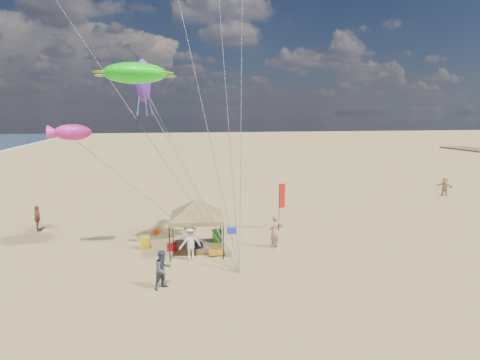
{
  "coord_description": "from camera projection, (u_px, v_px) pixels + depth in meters",
  "views": [
    {
      "loc": [
        -3.87,
        -17.0,
        7.39
      ],
      "look_at": [
        0.0,
        3.0,
        4.0
      ],
      "focal_mm": 30.1,
      "sensor_mm": 36.0,
      "label": 1
    }
  ],
  "objects": [
    {
      "name": "bag_navy",
      "position": [
        197.0,
        245.0,
        22.19
      ],
      "size": [
        0.69,
        0.54,
        0.36
      ],
      "primitive_type": "cylinder",
      "rotation": [
        0.0,
        1.57,
        0.35
      ],
      "color": "#0C1535",
      "rests_on": "ground"
    },
    {
      "name": "crate_grey",
      "position": [
        228.0,
        253.0,
        21.03
      ],
      "size": [
        0.34,
        0.3,
        0.28
      ],
      "primitive_type": "cube",
      "color": "slate",
      "rests_on": "ground"
    },
    {
      "name": "squid_kite",
      "position": [
        143.0,
        80.0,
        21.92
      ],
      "size": [
        0.94,
        0.94,
        2.27
      ],
      "primitive_type": "ellipsoid",
      "rotation": [
        0.0,
        0.0,
        -0.08
      ],
      "color": "#6522CE",
      "rests_on": "ground"
    },
    {
      "name": "person_near_a",
      "position": [
        274.0,
        232.0,
        22.18
      ],
      "size": [
        0.81,
        0.79,
        1.87
      ],
      "primitive_type": "imported",
      "rotation": [
        0.0,
        0.0,
        3.87
      ],
      "color": "tan",
      "rests_on": "ground"
    },
    {
      "name": "person_far_c",
      "position": [
        445.0,
        187.0,
        36.25
      ],
      "size": [
        1.21,
        1.62,
        1.7
      ],
      "primitive_type": "imported",
      "rotation": [
        0.0,
        0.0,
        5.22
      ],
      "color": "tan",
      "rests_on": "ground"
    },
    {
      "name": "cooler_blue",
      "position": [
        232.0,
        230.0,
        24.99
      ],
      "size": [
        0.54,
        0.38,
        0.38
      ],
      "primitive_type": "cube",
      "color": "#163FB9",
      "rests_on": "ground"
    },
    {
      "name": "person_near_b",
      "position": [
        163.0,
        270.0,
        17.04
      ],
      "size": [
        1.04,
        1.01,
        1.69
      ],
      "primitive_type": "imported",
      "rotation": [
        0.0,
        0.0,
        0.65
      ],
      "color": "#3B4650",
      "rests_on": "ground"
    },
    {
      "name": "beach_cart",
      "position": [
        217.0,
        252.0,
        21.12
      ],
      "size": [
        0.9,
        0.5,
        0.24
      ],
      "primitive_type": "cube",
      "color": "#C47F15",
      "rests_on": "ground"
    },
    {
      "name": "cooler_red",
      "position": [
        172.0,
        247.0,
        21.91
      ],
      "size": [
        0.54,
        0.38,
        0.38
      ],
      "primitive_type": "cube",
      "color": "#B1100E",
      "rests_on": "ground"
    },
    {
      "name": "canopy_tent",
      "position": [
        196.0,
        201.0,
        21.23
      ],
      "size": [
        5.42,
        5.42,
        3.35
      ],
      "color": "black",
      "rests_on": "ground"
    },
    {
      "name": "chair_yellow",
      "position": [
        145.0,
        242.0,
        22.15
      ],
      "size": [
        0.5,
        0.5,
        0.7
      ],
      "primitive_type": "cube",
      "color": "gold",
      "rests_on": "ground"
    },
    {
      "name": "turtle_kite",
      "position": [
        135.0,
        73.0,
        19.19
      ],
      "size": [
        3.15,
        2.59,
        1.0
      ],
      "primitive_type": "ellipsoid",
      "rotation": [
        0.0,
        0.0,
        0.07
      ],
      "color": "#0BFF13",
      "rests_on": "ground"
    },
    {
      "name": "person_near_c",
      "position": [
        190.0,
        242.0,
        20.41
      ],
      "size": [
        1.34,
        1.02,
        1.83
      ],
      "primitive_type": "imported",
      "rotation": [
        0.0,
        0.0,
        3.47
      ],
      "color": "silver",
      "rests_on": "ground"
    },
    {
      "name": "feather_flag",
      "position": [
        281.0,
        199.0,
        25.29
      ],
      "size": [
        0.45,
        0.19,
        3.09
      ],
      "color": "black",
      "rests_on": "ground"
    },
    {
      "name": "ground",
      "position": [
        252.0,
        277.0,
        18.4
      ],
      "size": [
        280.0,
        280.0,
        0.0
      ],
      "primitive_type": "plane",
      "color": "tan",
      "rests_on": "ground"
    },
    {
      "name": "person_far_a",
      "position": [
        37.0,
        218.0,
        25.4
      ],
      "size": [
        0.58,
        1.03,
        1.66
      ],
      "primitive_type": "imported",
      "rotation": [
        0.0,
        0.0,
        1.76
      ],
      "color": "#A0523D",
      "rests_on": "ground"
    },
    {
      "name": "fish_kite",
      "position": [
        73.0,
        132.0,
        20.01
      ],
      "size": [
        1.89,
        1.1,
        0.8
      ],
      "primitive_type": "ellipsoid",
      "rotation": [
        0.0,
        0.0,
        0.11
      ],
      "color": "#EC26A3",
      "rests_on": "ground"
    },
    {
      "name": "bag_orange",
      "position": [
        157.0,
        231.0,
        24.83
      ],
      "size": [
        0.54,
        0.69,
        0.36
      ],
      "primitive_type": "cylinder",
      "rotation": [
        0.0,
        1.57,
        1.22
      ],
      "color": "#C5430A",
      "rests_on": "ground"
    },
    {
      "name": "chair_green",
      "position": [
        217.0,
        235.0,
        23.43
      ],
      "size": [
        0.5,
        0.5,
        0.7
      ],
      "primitive_type": "cube",
      "color": "#1D7815",
      "rests_on": "ground"
    }
  ]
}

